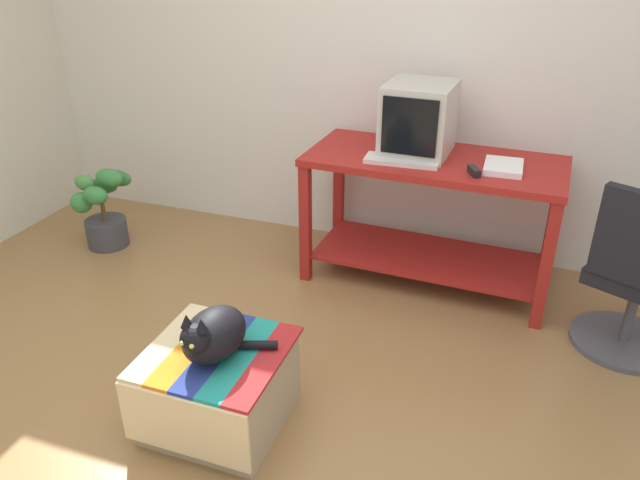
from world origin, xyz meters
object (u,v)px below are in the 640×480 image
(office_chair, at_px, (636,284))
(stapler, at_px, (474,171))
(tv_monitor, at_px, (418,120))
(book, at_px, (503,167))
(ottoman_with_blanket, at_px, (218,386))
(cat, at_px, (213,335))
(desk, at_px, (431,199))
(potted_plant, at_px, (103,211))
(keyboard, at_px, (402,161))

(office_chair, xyz_separation_m, stapler, (-0.83, 0.18, 0.40))
(office_chair, height_order, stapler, office_chair)
(tv_monitor, xyz_separation_m, book, (0.49, -0.12, -0.17))
(ottoman_with_blanket, distance_m, cat, 0.29)
(desk, relative_size, tv_monitor, 3.35)
(potted_plant, bearing_deg, keyboard, 4.27)
(cat, distance_m, potted_plant, 1.97)
(desk, bearing_deg, office_chair, -16.85)
(book, bearing_deg, potted_plant, -176.48)
(book, xyz_separation_m, stapler, (-0.14, -0.13, 0.00))
(desk, relative_size, ottoman_with_blanket, 2.55)
(keyboard, distance_m, ottoman_with_blanket, 1.55)
(book, relative_size, potted_plant, 0.46)
(potted_plant, bearing_deg, office_chair, -1.64)
(ottoman_with_blanket, height_order, potted_plant, potted_plant)
(book, bearing_deg, desk, 168.76)
(potted_plant, distance_m, stapler, 2.39)
(desk, xyz_separation_m, keyboard, (-0.16, -0.14, 0.26))
(keyboard, height_order, ottoman_with_blanket, keyboard)
(desk, height_order, ottoman_with_blanket, desk)
(tv_monitor, relative_size, stapler, 3.91)
(desk, distance_m, keyboard, 0.33)
(tv_monitor, bearing_deg, desk, -23.05)
(tv_monitor, relative_size, ottoman_with_blanket, 0.76)
(tv_monitor, distance_m, stapler, 0.46)
(potted_plant, xyz_separation_m, stapler, (2.32, 0.09, 0.54))
(cat, relative_size, potted_plant, 0.64)
(tv_monitor, bearing_deg, potted_plant, -167.88)
(tv_monitor, height_order, stapler, tv_monitor)
(book, distance_m, potted_plant, 2.53)
(stapler, bearing_deg, keyboard, 146.30)
(keyboard, bearing_deg, book, 5.08)
(book, distance_m, cat, 1.77)
(stapler, bearing_deg, cat, -147.35)
(potted_plant, height_order, stapler, stapler)
(keyboard, xyz_separation_m, office_chair, (1.22, -0.23, -0.40))
(ottoman_with_blanket, height_order, office_chair, office_chair)
(book, height_order, stapler, stapler)
(tv_monitor, distance_m, ottoman_with_blanket, 1.80)
(cat, distance_m, office_chair, 2.01)
(desk, xyz_separation_m, potted_plant, (-2.09, -0.28, -0.27))
(desk, relative_size, stapler, 13.10)
(book, bearing_deg, tv_monitor, 164.71)
(cat, bearing_deg, potted_plant, 146.08)
(desk, height_order, office_chair, office_chair)
(potted_plant, bearing_deg, ottoman_with_blanket, -39.18)
(ottoman_with_blanket, height_order, cat, cat)
(keyboard, height_order, stapler, stapler)
(potted_plant, bearing_deg, desk, 7.66)
(ottoman_with_blanket, relative_size, cat, 1.61)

